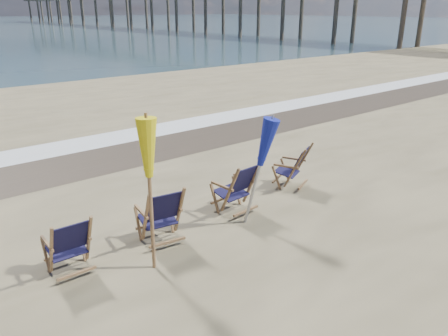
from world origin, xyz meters
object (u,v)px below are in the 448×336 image
object	(u,v)px
beach_chair_0	(89,241)
beach_chair_3	(302,163)
beach_chair_2	(252,184)
umbrella_blue	(258,146)
fishing_pier	(143,3)
beach_chair_1	(180,212)
umbrella_yellow	(148,157)

from	to	relation	value
beach_chair_0	beach_chair_3	xyz separation A→B (m)	(5.07, 0.36, 0.01)
beach_chair_0	beach_chair_2	xyz separation A→B (m)	(3.29, 0.06, 0.05)
beach_chair_0	umbrella_blue	size ratio (longest dim) A/B	0.49
umbrella_blue	fishing_pier	distance (m)	81.87
beach_chair_0	beach_chair_2	size ratio (longest dim) A/B	0.91
beach_chair_1	umbrella_blue	distance (m)	1.74
beach_chair_2	umbrella_yellow	bearing A→B (deg)	7.96
beach_chair_1	beach_chair_0	bearing A→B (deg)	4.97
beach_chair_0	umbrella_blue	world-z (taller)	umbrella_blue
beach_chair_3	fishing_pier	distance (m)	80.27
umbrella_yellow	fishing_pier	distance (m)	82.97
beach_chair_2	umbrella_yellow	xyz separation A→B (m)	(-2.51, -0.56, 1.23)
beach_chair_1	beach_chair_3	distance (m)	3.57
umbrella_yellow	umbrella_blue	xyz separation A→B (m)	(2.18, 0.09, -0.29)
beach_chair_2	fishing_pier	xyz separation A→B (m)	(37.52, 72.06, 4.12)
fishing_pier	umbrella_yellow	bearing A→B (deg)	-118.86
beach_chair_3	umbrella_blue	distance (m)	2.45
beach_chair_0	beach_chair_2	distance (m)	3.29
beach_chair_1	umbrella_blue	size ratio (longest dim) A/B	0.53
beach_chair_3	fishing_pier	bearing A→B (deg)	-141.15
beach_chair_1	beach_chair_3	size ratio (longest dim) A/B	1.07
beach_chair_3	umbrella_yellow	world-z (taller)	umbrella_yellow
beach_chair_1	umbrella_blue	bearing A→B (deg)	176.40
beach_chair_1	umbrella_yellow	world-z (taller)	umbrella_yellow
beach_chair_0	umbrella_blue	xyz separation A→B (m)	(2.96, -0.41, 0.99)
beach_chair_3	umbrella_blue	xyz separation A→B (m)	(-2.11, -0.77, 0.98)
beach_chair_3	umbrella_blue	size ratio (longest dim) A/B	0.50
beach_chair_0	fishing_pier	bearing A→B (deg)	-118.07
fishing_pier	beach_chair_1	bearing A→B (deg)	-118.54
umbrella_yellow	fishing_pier	bearing A→B (deg)	61.14
beach_chair_2	fishing_pier	distance (m)	81.35
beach_chair_1	beach_chair_3	world-z (taller)	beach_chair_1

